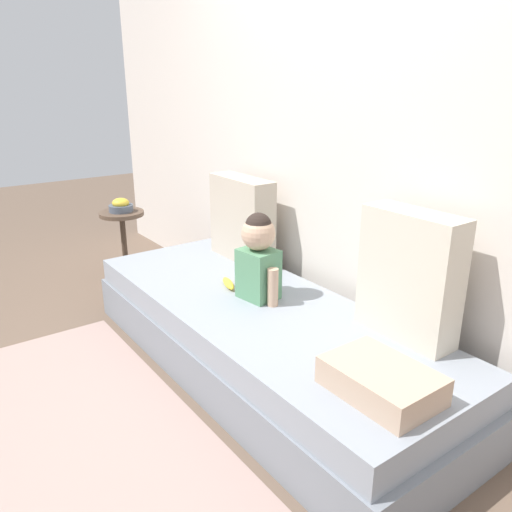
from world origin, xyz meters
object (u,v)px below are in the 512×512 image
(toddler, at_px, (258,255))
(couch, at_px, (260,338))
(folded_blanket, at_px, (381,381))
(fruit_bowl, at_px, (121,206))
(throw_pillow_left, at_px, (242,219))
(banana, at_px, (228,283))
(throw_pillow_right, at_px, (409,276))
(side_table, at_px, (123,229))

(toddler, bearing_deg, couch, -28.73)
(couch, bearing_deg, folded_blanket, -6.89)
(fruit_bowl, bearing_deg, toddler, 4.65)
(throw_pillow_left, xyz_separation_m, fruit_bowl, (-0.97, -0.41, -0.05))
(couch, bearing_deg, toddler, 151.27)
(couch, relative_size, fruit_bowl, 13.32)
(throw_pillow_left, distance_m, folded_blanket, 1.59)
(fruit_bowl, bearing_deg, banana, 3.26)
(throw_pillow_left, xyz_separation_m, folded_blanket, (1.52, -0.43, -0.21))
(folded_blanket, height_order, fruit_bowl, fruit_bowl)
(banana, height_order, fruit_bowl, fruit_bowl)
(throw_pillow_right, bearing_deg, banana, -160.45)
(throw_pillow_left, distance_m, fruit_bowl, 1.05)
(throw_pillow_right, distance_m, fruit_bowl, 2.28)
(folded_blanket, relative_size, side_table, 0.74)
(throw_pillow_right, bearing_deg, toddler, -158.61)
(toddler, bearing_deg, banana, -166.96)
(folded_blanket, bearing_deg, side_table, 179.41)
(throw_pillow_left, bearing_deg, couch, -26.99)
(couch, distance_m, fruit_bowl, 1.66)
(side_table, bearing_deg, toddler, 4.65)
(folded_blanket, bearing_deg, banana, 175.09)
(throw_pillow_right, bearing_deg, fruit_bowl, -169.77)
(couch, relative_size, throw_pillow_left, 4.47)
(fruit_bowl, bearing_deg, folded_blanket, -0.59)
(couch, bearing_deg, throw_pillow_left, 153.01)
(fruit_bowl, bearing_deg, side_table, 0.00)
(folded_blanket, height_order, side_table, side_table)
(couch, height_order, toddler, toddler)
(throw_pillow_right, distance_m, folded_blanket, 0.54)
(banana, bearing_deg, fruit_bowl, -176.74)
(throw_pillow_right, xyz_separation_m, fruit_bowl, (-2.24, -0.41, -0.08))
(throw_pillow_left, distance_m, side_table, 1.08)
(couch, relative_size, folded_blanket, 5.79)
(folded_blanket, bearing_deg, couch, 173.11)
(throw_pillow_left, relative_size, folded_blanket, 1.30)
(throw_pillow_right, relative_size, side_table, 1.05)
(banana, bearing_deg, couch, 1.09)
(banana, bearing_deg, throw_pillow_left, 136.26)
(throw_pillow_right, height_order, folded_blanket, throw_pillow_right)
(couch, height_order, folded_blanket, folded_blanket)
(banana, bearing_deg, throw_pillow_right, 19.55)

